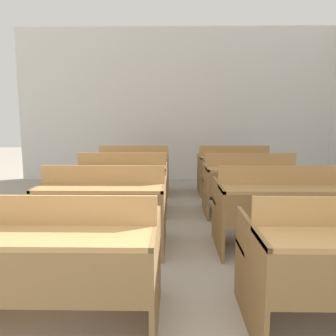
% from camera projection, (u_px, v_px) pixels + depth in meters
% --- Properties ---
extents(wall_back, '(6.67, 0.06, 3.18)m').
position_uv_depth(wall_back, '(175.00, 105.00, 6.93)').
color(wall_back, silver).
rests_on(wall_back, ground_plane).
extents(bench_front_left, '(1.20, 0.79, 0.84)m').
position_uv_depth(bench_front_left, '(58.00, 259.00, 1.96)').
color(bench_front_left, olive).
rests_on(bench_front_left, ground_plane).
extents(bench_second_left, '(1.20, 0.79, 0.84)m').
position_uv_depth(bench_second_left, '(104.00, 205.00, 3.23)').
color(bench_second_left, olive).
rests_on(bench_second_left, ground_plane).
extents(bench_second_right, '(1.20, 0.79, 0.84)m').
position_uv_depth(bench_second_right, '(279.00, 206.00, 3.20)').
color(bench_second_right, olive).
rests_on(bench_second_right, ground_plane).
extents(bench_third_left, '(1.20, 0.79, 0.84)m').
position_uv_depth(bench_third_left, '(122.00, 181.00, 4.49)').
color(bench_third_left, olive).
rests_on(bench_third_left, ground_plane).
extents(bench_third_right, '(1.20, 0.79, 0.84)m').
position_uv_depth(bench_third_right, '(249.00, 182.00, 4.43)').
color(bench_third_right, olive).
rests_on(bench_third_right, ground_plane).
extents(bench_back_left, '(1.20, 0.79, 0.84)m').
position_uv_depth(bench_back_left, '(134.00, 168.00, 5.73)').
color(bench_back_left, olive).
rests_on(bench_back_left, ground_plane).
extents(bench_back_right, '(1.20, 0.79, 0.84)m').
position_uv_depth(bench_back_right, '(234.00, 168.00, 5.70)').
color(bench_back_right, olive).
rests_on(bench_back_right, ground_plane).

